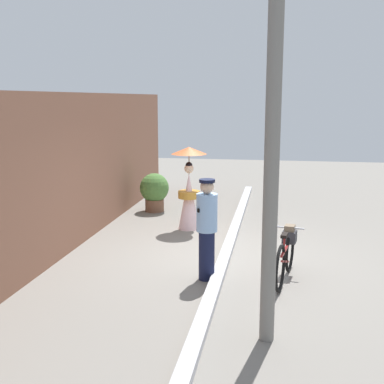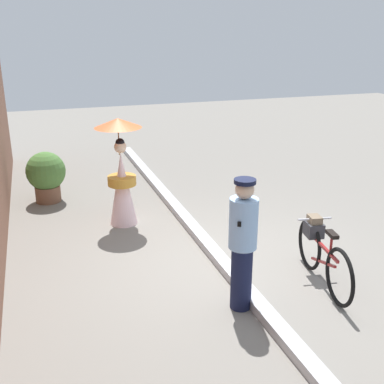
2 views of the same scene
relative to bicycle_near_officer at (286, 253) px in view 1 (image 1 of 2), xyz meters
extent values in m
plane|color=gray|center=(0.90, 1.09, -0.45)|extent=(30.00, 30.00, 0.00)
cube|color=brown|center=(0.90, 4.28, 1.07)|extent=(14.00, 0.40, 3.04)
cube|color=#B2B2B7|center=(0.90, 1.09, -0.39)|extent=(14.00, 0.20, 0.12)
torus|color=black|center=(0.39, -0.07, -0.08)|extent=(0.74, 0.18, 0.74)
torus|color=black|center=(-0.55, 0.10, -0.08)|extent=(0.74, 0.18, 0.74)
cube|color=maroon|center=(-0.08, 0.01, 0.09)|extent=(0.80, 0.17, 0.04)
cube|color=maroon|center=(-0.08, 0.01, -0.12)|extent=(0.70, 0.15, 0.26)
cylinder|color=maroon|center=(-0.25, 0.04, 0.21)|extent=(0.03, 0.03, 0.31)
cube|color=black|center=(-0.25, 0.04, 0.37)|extent=(0.23, 0.13, 0.05)
cylinder|color=silver|center=(0.30, -0.05, 0.35)|extent=(0.11, 0.48, 0.03)
cube|color=#333338|center=(0.30, -0.05, 0.19)|extent=(0.29, 0.26, 0.20)
cube|color=#72604C|center=(0.30, -0.05, 0.32)|extent=(0.22, 0.19, 0.14)
cylinder|color=#141938|center=(-0.23, 1.28, -0.04)|extent=(0.26, 0.26, 0.82)
cylinder|color=#8CB2E0|center=(-0.23, 1.28, 0.68)|extent=(0.34, 0.34, 0.61)
sphere|color=#D8B293|center=(-0.23, 1.28, 1.10)|extent=(0.22, 0.22, 0.22)
cylinder|color=black|center=(-0.23, 1.28, 1.20)|extent=(0.26, 0.26, 0.05)
cube|color=black|center=(-0.23, 1.28, 0.74)|extent=(0.32, 0.28, 0.06)
cone|color=silver|center=(2.87, 2.14, 0.19)|extent=(0.48, 0.48, 1.28)
cylinder|color=#C1842D|center=(2.87, 2.14, 0.35)|extent=(0.49, 0.49, 0.16)
sphere|color=beige|center=(2.87, 2.14, 0.94)|extent=(0.21, 0.21, 0.21)
sphere|color=black|center=(2.87, 2.14, 1.01)|extent=(0.15, 0.15, 0.15)
cylinder|color=olive|center=(2.93, 2.15, 1.06)|extent=(0.02, 0.02, 0.55)
cone|color=orange|center=(2.93, 2.15, 1.34)|extent=(0.80, 0.80, 0.16)
cylinder|color=brown|center=(4.46, 3.35, -0.29)|extent=(0.49, 0.49, 0.32)
sphere|color=#4C7A38|center=(4.46, 3.35, 0.18)|extent=(0.76, 0.76, 0.76)
sphere|color=#4C7A38|center=(4.65, 3.23, 0.08)|extent=(0.42, 0.42, 0.42)
cylinder|color=slate|center=(-2.14, 0.25, 1.95)|extent=(0.18, 0.18, 4.80)
camera|label=1|loc=(-7.87, 0.18, 2.49)|focal=46.17mm
camera|label=2|loc=(-4.85, 3.48, 2.85)|focal=44.24mm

